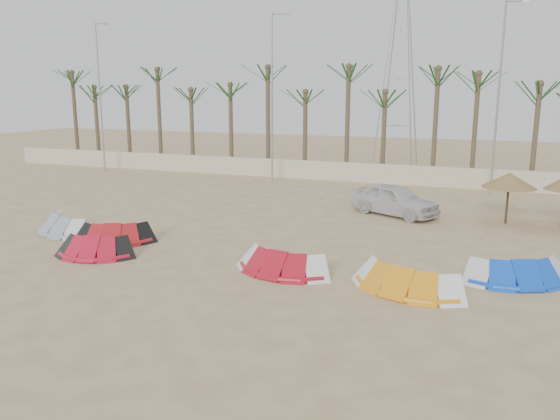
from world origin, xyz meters
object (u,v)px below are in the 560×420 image
at_px(kite_red_left, 119,231).
at_px(kite_red_mid, 99,245).
at_px(kite_orange, 408,276).
at_px(kite_blue, 518,268).
at_px(kite_red_right, 285,259).
at_px(car, 395,200).
at_px(kite_grey, 67,222).
at_px(parasol_left, 509,180).

height_order(kite_red_left, kite_red_mid, same).
distance_m(kite_red_left, kite_red_mid, 2.00).
bearing_deg(kite_orange, kite_blue, 32.93).
bearing_deg(kite_red_right, car, 78.67).
xyz_separation_m(kite_grey, kite_red_mid, (3.74, -2.43, -0.00)).
height_order(kite_blue, car, car).
distance_m(kite_grey, kite_red_right, 10.98).
bearing_deg(parasol_left, kite_orange, -106.10).
xyz_separation_m(kite_orange, parasol_left, (3.00, 10.39, 1.62)).
bearing_deg(parasol_left, kite_red_right, -125.26).
height_order(kite_grey, car, car).
height_order(kite_orange, car, car).
relative_size(parasol_left, car, 0.54).
relative_size(kite_red_left, kite_orange, 0.93).
xyz_separation_m(kite_grey, car, (12.89, 8.47, 0.35)).
xyz_separation_m(kite_grey, kite_red_left, (3.17, -0.52, -0.00)).
bearing_deg(kite_red_right, kite_grey, 171.47).
bearing_deg(kite_grey, kite_orange, -7.03).
relative_size(kite_grey, kite_red_right, 1.05).
relative_size(kite_red_left, parasol_left, 1.47).
height_order(parasol_left, car, parasol_left).
height_order(kite_orange, kite_blue, same).
xyz_separation_m(kite_blue, car, (-5.39, 8.24, 0.35)).
relative_size(kite_grey, kite_red_mid, 1.17).
distance_m(parasol_left, car, 5.32).
height_order(kite_red_right, parasol_left, parasol_left).
bearing_deg(kite_grey, kite_red_left, -9.34).
distance_m(kite_grey, kite_orange, 15.16).
bearing_deg(kite_red_left, kite_red_mid, -73.32).
bearing_deg(kite_blue, parasol_left, 91.59).
distance_m(kite_red_left, car, 13.25).
distance_m(kite_grey, car, 15.43).
height_order(kite_red_left, parasol_left, parasol_left).
bearing_deg(kite_red_mid, kite_grey, 146.98).
relative_size(kite_red_left, kite_blue, 0.94).
height_order(kite_red_left, kite_red_right, same).
bearing_deg(kite_blue, kite_grey, -179.26).
bearing_deg(kite_grey, parasol_left, 25.31).
bearing_deg(parasol_left, kite_red_left, -148.67).
bearing_deg(kite_grey, kite_blue, 0.74).
bearing_deg(kite_red_mid, car, 50.03).
xyz_separation_m(kite_blue, parasol_left, (-0.23, 8.30, 1.63)).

